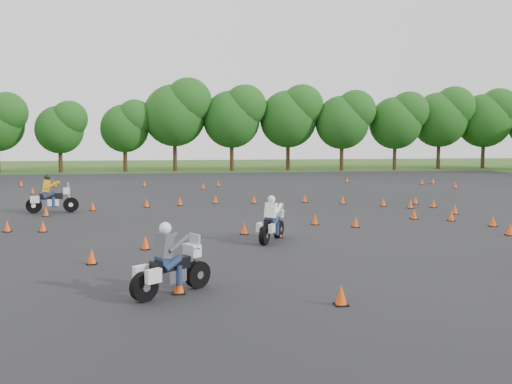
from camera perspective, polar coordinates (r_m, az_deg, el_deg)
The scene contains 7 objects.
ground at distance 22.64m, azimuth 1.49°, elevation -4.00°, with size 140.00×140.00×0.00m, color #2D5119.
asphalt_pad at distance 28.50m, azimuth -0.59°, elevation -2.00°, with size 62.00×62.00×0.00m, color black.
treeline at distance 57.39m, azimuth -3.32°, elevation 6.40°, with size 86.93×32.43×10.49m.
traffic_cones at distance 28.40m, azimuth 0.01°, elevation -1.57°, with size 36.63×33.16×0.45m.
rider_grey at distance 13.77m, azimuth -8.44°, elevation -6.55°, with size 2.29×0.70×1.77m, color #46484F, non-canonical shape.
rider_yellow at distance 29.79m, azimuth -19.72°, elevation -0.15°, with size 2.48×0.76×1.91m, color gold, non-canonical shape.
rider_white at distance 20.49m, azimuth 1.57°, elevation -2.63°, with size 2.17×0.66×1.67m, color white, non-canonical shape.
Camera 1 is at (-3.86, -21.99, 3.77)m, focal length 40.00 mm.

